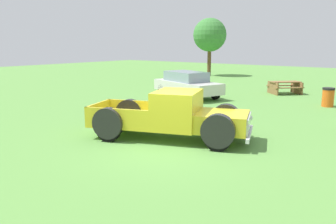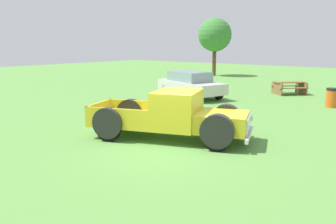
# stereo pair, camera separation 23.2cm
# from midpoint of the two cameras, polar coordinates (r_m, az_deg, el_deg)

# --- Properties ---
(ground_plane) EXTENTS (80.00, 80.00, 0.00)m
(ground_plane) POSITION_cam_midpoint_polar(r_m,az_deg,el_deg) (10.70, -0.34, -5.74)
(ground_plane) COLOR #5B9342
(pickup_truck_foreground) EXTENTS (5.58, 3.64, 1.61)m
(pickup_truck_foreground) POSITION_cam_midpoint_polar(r_m,az_deg,el_deg) (11.33, 1.26, -0.76)
(pickup_truck_foreground) COLOR yellow
(pickup_truck_foreground) RESTS_ON ground_plane
(sedan_distant_a) EXTENTS (4.82, 3.15, 1.49)m
(sedan_distant_a) POSITION_cam_midpoint_polar(r_m,az_deg,el_deg) (20.42, 2.83, 4.65)
(sedan_distant_a) COLOR silver
(sedan_distant_a) RESTS_ON ground_plane
(picnic_table) EXTENTS (2.31, 2.32, 0.78)m
(picnic_table) POSITION_cam_midpoint_polar(r_m,az_deg,el_deg) (22.94, 18.37, 4.08)
(picnic_table) COLOR olive
(picnic_table) RESTS_ON ground_plane
(trash_can) EXTENTS (0.59, 0.59, 0.95)m
(trash_can) POSITION_cam_midpoint_polar(r_m,az_deg,el_deg) (19.02, 24.46, 2.23)
(trash_can) COLOR orange
(trash_can) RESTS_ON ground_plane
(oak_tree_east) EXTENTS (3.19, 3.19, 5.50)m
(oak_tree_east) POSITION_cam_midpoint_polar(r_m,az_deg,el_deg) (34.39, 6.67, 12.42)
(oak_tree_east) COLOR brown
(oak_tree_east) RESTS_ON ground_plane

